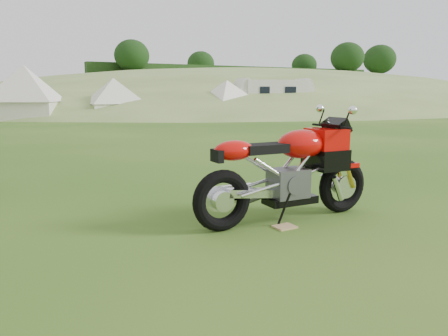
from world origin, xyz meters
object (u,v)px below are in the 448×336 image
tent_left (26,93)px  caravan (273,98)px  tent_right (227,97)px  plywood_board (285,227)px  sport_motorcycle (287,164)px  tent_mid (114,97)px

tent_left → caravan: size_ratio=0.67×
tent_left → tent_right: tent_left is taller
plywood_board → caravan: caravan is taller
sport_motorcycle → tent_mid: (3.22, 20.73, 0.52)m
tent_left → plywood_board: bearing=-65.3°
tent_right → tent_left: bearing=153.4°
plywood_board → tent_mid: size_ratio=0.09×
plywood_board → tent_mid: 21.26m
plywood_board → tent_right: (9.40, 18.72, 1.15)m
sport_motorcycle → caravan: caravan is taller
sport_motorcycle → tent_mid: bearing=82.5°
plywood_board → tent_left: (-1.07, 21.97, 1.38)m
caravan → plywood_board: bearing=-110.2°
tent_right → caravan: 3.20m
tent_mid → tent_right: tent_mid is taller
tent_mid → sport_motorcycle: bearing=-98.8°
sport_motorcycle → plywood_board: bearing=-126.9°
sport_motorcycle → tent_mid: size_ratio=0.82×
tent_mid → tent_left: bearing=167.2°
plywood_board → tent_mid: (3.39, 20.95, 1.18)m
sport_motorcycle → tent_left: tent_left is taller
plywood_board → tent_left: 22.04m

